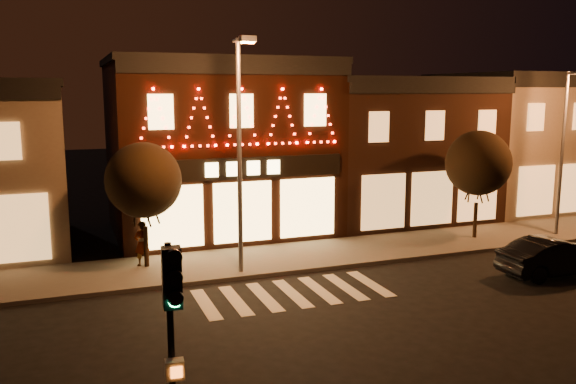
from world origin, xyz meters
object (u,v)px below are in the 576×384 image
dark_sedan (555,257)px  pedestrian (142,243)px  traffic_signal_near (172,322)px  streetlamp_mid (240,139)px

dark_sedan → pedestrian: (-14.35, 6.20, 0.31)m
traffic_signal_near → streetlamp_mid: (4.44, 11.46, 1.96)m
streetlamp_mid → pedestrian: streetlamp_mid is taller
dark_sedan → pedestrian: bearing=67.4°
streetlamp_mid → dark_sedan: (11.02, -3.85, -4.43)m
streetlamp_mid → dark_sedan: 12.48m
streetlamp_mid → dark_sedan: streetlamp_mid is taller
streetlamp_mid → pedestrian: (-3.33, 2.34, -4.12)m
traffic_signal_near → streetlamp_mid: size_ratio=0.51×
streetlamp_mid → traffic_signal_near: bearing=-116.3°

